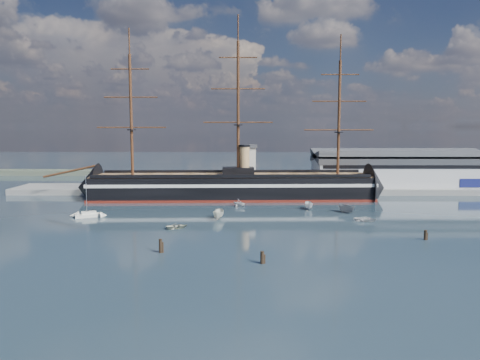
{
  "coord_description": "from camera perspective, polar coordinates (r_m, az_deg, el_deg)",
  "views": [
    {
      "loc": [
        0.56,
        -89.48,
        23.21
      ],
      "look_at": [
        -0.19,
        35.0,
        9.0
      ],
      "focal_mm": 35.0,
      "sensor_mm": 36.0,
      "label": 1
    }
  ],
  "objects": [
    {
      "name": "piling_near_left",
      "position": [
        88.81,
        -9.65,
        -8.73
      ],
      "size": [
        0.64,
        0.64,
        3.31
      ],
      "primitive_type": "cylinder",
      "color": "black",
      "rests_on": "ground"
    },
    {
      "name": "piling_far_right",
      "position": [
        104.37,
        21.64,
        -6.8
      ],
      "size": [
        0.64,
        0.64,
        2.76
      ],
      "primitive_type": "cylinder",
      "color": "black",
      "rests_on": "ground"
    },
    {
      "name": "piling_near_mid",
      "position": [
        81.0,
        2.72,
        -10.15
      ],
      "size": [
        0.64,
        0.64,
        2.86
      ],
      "primitive_type": "cylinder",
      "color": "black",
      "rests_on": "ground"
    },
    {
      "name": "warehouse",
      "position": [
        179.6,
        19.0,
        1.29
      ],
      "size": [
        63.0,
        21.0,
        11.6
      ],
      "color": "#B7BABC",
      "rests_on": "ground"
    },
    {
      "name": "motorboat_d",
      "position": [
        136.76,
        -0.11,
        -3.26
      ],
      "size": [
        6.74,
        7.17,
        2.52
      ],
      "primitive_type": "imported",
      "rotation": [
        0.0,
        0.0,
        0.86
      ],
      "color": "white",
      "rests_on": "ground"
    },
    {
      "name": "warship",
      "position": [
        150.8,
        -1.65,
        -0.79
      ],
      "size": [
        113.14,
        19.24,
        53.94
      ],
      "rotation": [
        0.0,
        0.0,
        0.03
      ],
      "color": "black",
      "rests_on": "ground"
    },
    {
      "name": "sailboat",
      "position": [
        126.97,
        -17.95,
        -4.02
      ],
      "size": [
        7.04,
        4.57,
        10.9
      ],
      "rotation": [
        0.0,
        0.0,
        0.41
      ],
      "color": "white",
      "rests_on": "ground"
    },
    {
      "name": "quay_tower",
      "position": [
        163.06,
        1.2,
        1.78
      ],
      "size": [
        5.0,
        5.0,
        15.0
      ],
      "color": "silver",
      "rests_on": "ground"
    },
    {
      "name": "motorboat_e",
      "position": [
        119.78,
        15.03,
        -4.89
      ],
      "size": [
        2.41,
        3.57,
        1.55
      ],
      "primitive_type": "imported",
      "rotation": [
        0.0,
        0.0,
        1.21
      ],
      "color": "silver",
      "rests_on": "ground"
    },
    {
      "name": "motorboat_f",
      "position": [
        130.35,
        12.87,
        -3.91
      ],
      "size": [
        7.42,
        5.66,
        2.82
      ],
      "primitive_type": "imported",
      "rotation": [
        0.0,
        0.0,
        0.5
      ],
      "color": "gray",
      "rests_on": "ground"
    },
    {
      "name": "motorboat_b",
      "position": [
        108.73,
        -7.7,
        -5.87
      ],
      "size": [
        2.49,
        3.33,
        1.45
      ],
      "primitive_type": "imported",
      "rotation": [
        0.0,
        0.0,
        2.03
      ],
      "color": "beige",
      "rests_on": "ground"
    },
    {
      "name": "quay",
      "position": [
        167.37,
        3.58,
        -1.47
      ],
      "size": [
        180.0,
        18.0,
        2.0
      ],
      "primitive_type": "cube",
      "color": "slate",
      "rests_on": "ground"
    },
    {
      "name": "motorboat_a",
      "position": [
        118.41,
        -2.62,
        -4.8
      ],
      "size": [
        7.73,
        3.57,
        2.99
      ],
      "primitive_type": "imported",
      "rotation": [
        0.0,
        0.0,
        -0.11
      ],
      "color": "white",
      "rests_on": "ground"
    },
    {
      "name": "ground",
      "position": [
        131.55,
        0.1,
        -3.65
      ],
      "size": [
        600.0,
        600.0,
        0.0
      ],
      "primitive_type": "plane",
      "color": "#1F303B",
      "rests_on": "ground"
    },
    {
      "name": "motorboat_c",
      "position": [
        133.66,
        8.39,
        -3.56
      ],
      "size": [
        6.62,
        2.75,
        2.6
      ],
      "primitive_type": "imported",
      "rotation": [
        0.0,
        0.0,
        -0.06
      ],
      "color": "silver",
      "rests_on": "ground"
    }
  ]
}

